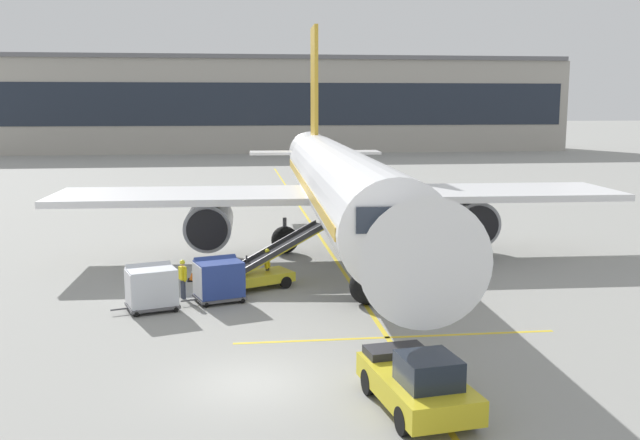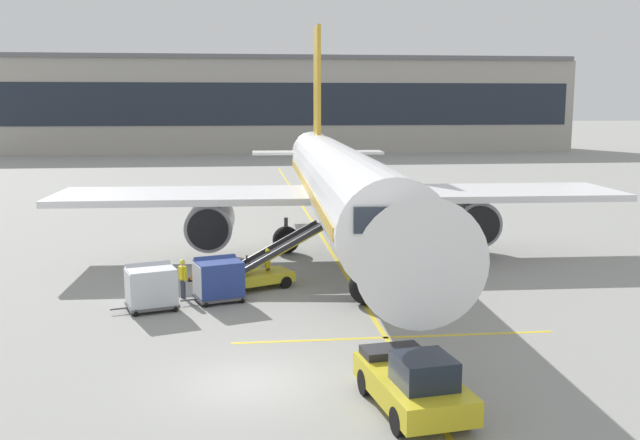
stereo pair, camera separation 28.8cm
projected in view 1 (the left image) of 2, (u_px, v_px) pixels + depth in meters
The scene contains 13 objects.
ground_plane at pixel (252, 383), 22.14m from camera, with size 600.00×600.00×0.00m, color gray.
parked_airplane at pixel (340, 186), 40.02m from camera, with size 31.34×41.71×14.21m.
belt_loader at pixel (260, 270), 33.46m from camera, with size 5.39×3.43×2.85m.
baggage_cart_lead at pixel (218, 279), 31.11m from camera, with size 2.83×2.13×1.91m.
baggage_cart_second at pixel (151, 287), 29.79m from camera, with size 2.83×2.13×1.91m.
pushback_tug at pixel (418, 382), 20.05m from camera, with size 2.72×4.66×1.83m.
ground_crew_by_loader at pixel (267, 264), 33.89m from camera, with size 0.31×0.56×1.74m.
ground_crew_by_carts at pixel (183, 276), 31.51m from camera, with size 0.38×0.52×1.74m.
safety_cone_engine_keepout at pixel (194, 273), 34.85m from camera, with size 0.65×0.65×0.73m.
safety_cone_wingtip at pixel (217, 263), 37.32m from camera, with size 0.59×0.59×0.67m.
apron_guidance_line_lead_in at pixel (334, 258), 39.92m from camera, with size 0.20×110.00×0.01m.
apron_guidance_line_stop_bar at pixel (397, 337), 26.47m from camera, with size 12.00×0.20×0.01m.
terminal_building at pixel (280, 105), 127.79m from camera, with size 99.88×16.15×16.35m.
Camera 1 is at (-0.48, -21.13, 8.53)m, focal length 40.46 mm.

